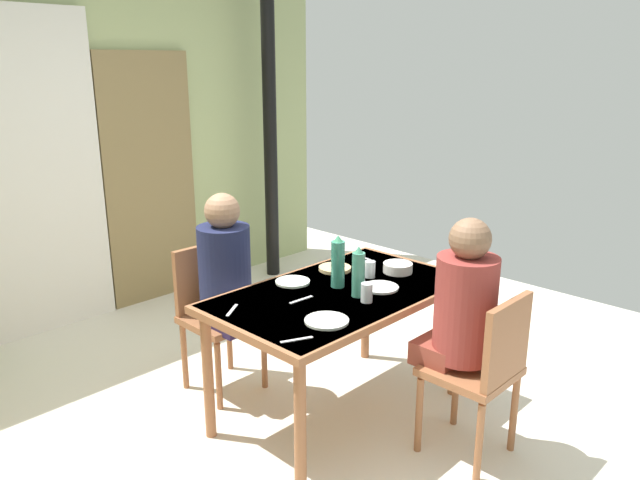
% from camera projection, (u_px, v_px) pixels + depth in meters
% --- Properties ---
extents(ground_plane, '(6.00, 6.00, 0.00)m').
position_uv_depth(ground_plane, '(292.00, 426.00, 3.36)').
color(ground_plane, silver).
extents(wall_back, '(4.70, 0.10, 2.72)m').
position_uv_depth(wall_back, '(75.00, 140.00, 4.52)').
color(wall_back, '#A9B77B').
rests_on(wall_back, ground_plane).
extents(door_wooden, '(0.80, 0.05, 2.00)m').
position_uv_depth(door_wooden, '(150.00, 180.00, 4.94)').
color(door_wooden, olive).
rests_on(door_wooden, ground_plane).
extents(stove_pipe_column, '(0.12, 0.12, 2.72)m').
position_uv_depth(stove_pipe_column, '(270.00, 127.00, 5.39)').
color(stove_pipe_column, black).
rests_on(stove_pipe_column, ground_plane).
extents(curtain_panel, '(0.90, 0.03, 2.29)m').
position_uv_depth(curtain_panel, '(40.00, 176.00, 4.29)').
color(curtain_panel, white).
rests_on(curtain_panel, ground_plane).
extents(dining_table, '(1.41, 0.83, 0.74)m').
position_uv_depth(dining_table, '(340.00, 304.00, 3.29)').
color(dining_table, '#965C3A').
rests_on(dining_table, ground_plane).
extents(chair_near_diner, '(0.40, 0.40, 0.87)m').
position_uv_depth(chair_near_diner, '(484.00, 367.00, 2.96)').
color(chair_near_diner, '#965C3A').
rests_on(chair_near_diner, ground_plane).
extents(chair_far_diner, '(0.40, 0.40, 0.87)m').
position_uv_depth(chair_far_diner, '(215.00, 308.00, 3.67)').
color(chair_far_diner, '#965C3A').
rests_on(chair_far_diner, ground_plane).
extents(person_near_diner, '(0.30, 0.37, 0.77)m').
position_uv_depth(person_near_diner, '(463.00, 305.00, 2.98)').
color(person_near_diner, brown).
rests_on(person_near_diner, ground_plane).
extents(person_far_diner, '(0.30, 0.37, 0.77)m').
position_uv_depth(person_far_diner, '(227.00, 269.00, 3.50)').
color(person_far_diner, '#271C40').
rests_on(person_far_diner, ground_plane).
extents(water_bottle_green_near, '(0.07, 0.07, 0.27)m').
position_uv_depth(water_bottle_green_near, '(358.00, 273.00, 3.16)').
color(water_bottle_green_near, '#3F886F').
rests_on(water_bottle_green_near, dining_table).
extents(water_bottle_green_far, '(0.07, 0.07, 0.29)m').
position_uv_depth(water_bottle_green_far, '(338.00, 263.00, 3.29)').
color(water_bottle_green_far, '#368670').
rests_on(water_bottle_green_far, dining_table).
extents(serving_bowl_center, '(0.17, 0.17, 0.05)m').
position_uv_depth(serving_bowl_center, '(398.00, 268.00, 3.55)').
color(serving_bowl_center, silver).
rests_on(serving_bowl_center, dining_table).
extents(dinner_plate_near_left, '(0.21, 0.21, 0.01)m').
position_uv_depth(dinner_plate_near_left, '(327.00, 321.00, 2.88)').
color(dinner_plate_near_left, white).
rests_on(dinner_plate_near_left, dining_table).
extents(dinner_plate_near_right, '(0.19, 0.19, 0.01)m').
position_uv_depth(dinner_plate_near_right, '(293.00, 282.00, 3.38)').
color(dinner_plate_near_right, white).
rests_on(dinner_plate_near_right, dining_table).
extents(dinner_plate_far_center, '(0.20, 0.20, 0.01)m').
position_uv_depth(dinner_plate_far_center, '(380.00, 287.00, 3.30)').
color(dinner_plate_far_center, white).
rests_on(dinner_plate_far_center, dining_table).
extents(drinking_glass_by_near_diner, '(0.06, 0.06, 0.10)m').
position_uv_depth(drinking_glass_by_near_diner, '(448.00, 268.00, 3.47)').
color(drinking_glass_by_near_diner, silver).
rests_on(drinking_glass_by_near_diner, dining_table).
extents(drinking_glass_by_far_diner, '(0.06, 0.06, 0.09)m').
position_uv_depth(drinking_glass_by_far_diner, '(370.00, 269.00, 3.46)').
color(drinking_glass_by_far_diner, silver).
rests_on(drinking_glass_by_far_diner, dining_table).
extents(drinking_glass_spare_center, '(0.06, 0.06, 0.10)m').
position_uv_depth(drinking_glass_spare_center, '(367.00, 293.00, 3.10)').
color(drinking_glass_spare_center, silver).
rests_on(drinking_glass_spare_center, dining_table).
extents(bread_plate_sliced, '(0.19, 0.19, 0.02)m').
position_uv_depth(bread_plate_sliced, '(335.00, 268.00, 3.59)').
color(bread_plate_sliced, '#DBB77A').
rests_on(bread_plate_sliced, dining_table).
extents(cutlery_knife_near, '(0.03, 0.15, 0.00)m').
position_uv_depth(cutlery_knife_near, '(362.00, 257.00, 3.83)').
color(cutlery_knife_near, silver).
rests_on(cutlery_knife_near, dining_table).
extents(cutlery_fork_near, '(0.14, 0.08, 0.00)m').
position_uv_depth(cutlery_fork_near, '(297.00, 340.00, 2.69)').
color(cutlery_fork_near, silver).
rests_on(cutlery_fork_near, dining_table).
extents(cutlery_knife_far, '(0.15, 0.03, 0.00)m').
position_uv_depth(cutlery_knife_far, '(301.00, 300.00, 3.14)').
color(cutlery_knife_far, silver).
rests_on(cutlery_knife_far, dining_table).
extents(cutlery_fork_far, '(0.13, 0.10, 0.00)m').
position_uv_depth(cutlery_fork_far, '(232.00, 310.00, 3.01)').
color(cutlery_fork_far, silver).
rests_on(cutlery_fork_far, dining_table).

